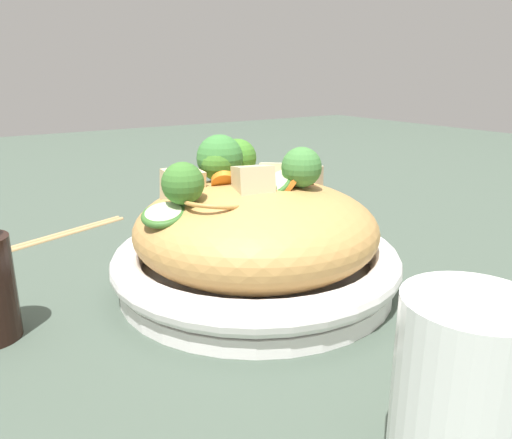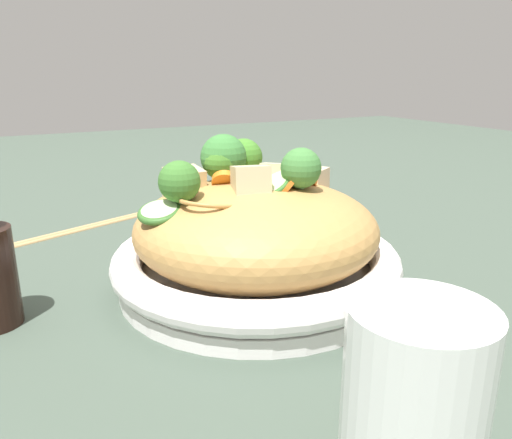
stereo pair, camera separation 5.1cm
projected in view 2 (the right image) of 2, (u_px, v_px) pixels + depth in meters
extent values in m
plane|color=#404E42|center=(256.00, 286.00, 0.54)|extent=(3.00, 3.00, 0.00)
cylinder|color=white|center=(256.00, 279.00, 0.53)|extent=(0.28, 0.28, 0.02)
torus|color=white|center=(256.00, 258.00, 0.53)|extent=(0.30, 0.30, 0.03)
ellipsoid|color=#B68749|center=(256.00, 229.00, 0.52)|extent=(0.25, 0.25, 0.10)
torus|color=#BA8543|center=(209.00, 203.00, 0.46)|extent=(0.08, 0.08, 0.01)
torus|color=#B49041|center=(262.00, 205.00, 0.50)|extent=(0.07, 0.07, 0.02)
torus|color=#B07E4C|center=(233.00, 204.00, 0.52)|extent=(0.04, 0.04, 0.02)
cone|color=#98BD72|center=(244.00, 178.00, 0.57)|extent=(0.02, 0.02, 0.02)
sphere|color=#407E29|center=(244.00, 158.00, 0.56)|extent=(0.06, 0.06, 0.04)
cone|color=#A1C076|center=(300.00, 190.00, 0.49)|extent=(0.02, 0.02, 0.02)
sphere|color=#417C3A|center=(301.00, 168.00, 0.49)|extent=(0.04, 0.04, 0.04)
cone|color=#9ABE74|center=(222.00, 181.00, 0.53)|extent=(0.03, 0.03, 0.02)
sphere|color=#437E2B|center=(221.00, 162.00, 0.53)|extent=(0.05, 0.05, 0.04)
cone|color=#98C37B|center=(224.00, 180.00, 0.54)|extent=(0.03, 0.03, 0.02)
sphere|color=#3B7938|center=(224.00, 157.00, 0.53)|extent=(0.07, 0.07, 0.05)
cone|color=#96C179|center=(180.00, 205.00, 0.47)|extent=(0.02, 0.02, 0.02)
sphere|color=#3C722D|center=(179.00, 182.00, 0.47)|extent=(0.04, 0.04, 0.04)
cylinder|color=orange|center=(302.00, 181.00, 0.53)|extent=(0.03, 0.03, 0.02)
cylinder|color=orange|center=(276.00, 181.00, 0.51)|extent=(0.04, 0.04, 0.01)
cylinder|color=orange|center=(286.00, 186.00, 0.49)|extent=(0.03, 0.03, 0.02)
cylinder|color=orange|center=(269.00, 178.00, 0.52)|extent=(0.02, 0.03, 0.02)
cylinder|color=orange|center=(305.00, 181.00, 0.52)|extent=(0.03, 0.03, 0.02)
cylinder|color=orange|center=(225.00, 181.00, 0.51)|extent=(0.03, 0.03, 0.03)
cylinder|color=beige|center=(160.00, 212.00, 0.46)|extent=(0.05, 0.05, 0.02)
torus|color=#356428|center=(160.00, 212.00, 0.46)|extent=(0.06, 0.06, 0.02)
cylinder|color=beige|center=(272.00, 184.00, 0.49)|extent=(0.04, 0.04, 0.02)
torus|color=#2F6326|center=(272.00, 184.00, 0.49)|extent=(0.05, 0.04, 0.03)
cube|color=#CBB98C|center=(251.00, 182.00, 0.48)|extent=(0.05, 0.04, 0.04)
cube|color=#C7B090|center=(313.00, 179.00, 0.55)|extent=(0.04, 0.04, 0.02)
cube|color=#D2B888|center=(184.00, 184.00, 0.51)|extent=(0.04, 0.04, 0.03)
cube|color=beige|center=(277.00, 176.00, 0.51)|extent=(0.04, 0.04, 0.03)
cylinder|color=tan|center=(72.00, 228.00, 0.72)|extent=(0.09, 0.22, 0.01)
cylinder|color=tan|center=(75.00, 230.00, 0.71)|extent=(0.09, 0.22, 0.01)
cylinder|color=silver|center=(412.00, 412.00, 0.25)|extent=(0.07, 0.07, 0.12)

